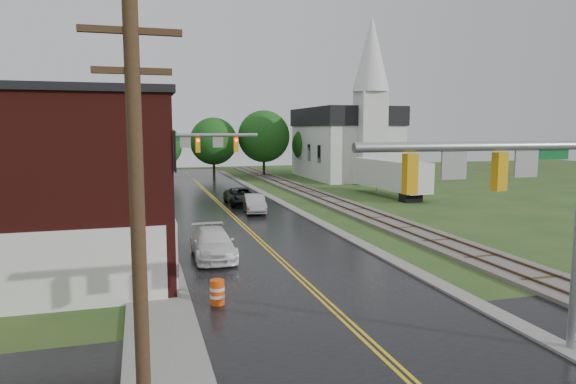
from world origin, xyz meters
name	(u,v)px	position (x,y,z in m)	size (l,w,h in m)	color
main_road	(230,213)	(0.00, 30.00, 0.00)	(10.00, 90.00, 0.02)	black
cross_road	(405,375)	(0.00, 2.00, 0.00)	(60.00, 9.00, 0.02)	black
curb_right	(279,202)	(5.40, 35.00, 0.00)	(0.80, 70.00, 0.12)	gray
sidewalk_left	(150,229)	(-6.20, 25.00, 0.00)	(2.40, 50.00, 0.12)	gray
brick_building	(3,187)	(-12.48, 15.00, 4.15)	(14.30, 10.30, 8.30)	#47120F
yellow_house	(72,182)	(-11.00, 26.00, 3.20)	(8.00, 7.00, 6.40)	tan
darkred_building	(99,183)	(-10.00, 35.00, 2.20)	(7.00, 6.00, 4.40)	#3F0F0C
church	(348,135)	(20.00, 53.74, 5.83)	(10.40, 18.40, 20.00)	silver
railroad	(326,199)	(10.00, 35.00, 0.11)	(3.20, 80.00, 0.30)	#59544C
traffic_signal_near	(521,190)	(3.47, 2.00, 4.97)	(7.34, 0.30, 7.20)	gray
traffic_signal_far	(187,153)	(-3.47, 27.00, 4.97)	(7.34, 0.43, 7.20)	gray
utility_pole_a	(138,234)	(-6.80, 0.00, 4.72)	(1.80, 0.28, 9.00)	#382616
utility_pole_b	(138,161)	(-6.80, 22.00, 4.72)	(1.80, 0.28, 9.00)	#382616
utility_pole_c	(138,148)	(-6.80, 44.00, 4.72)	(1.80, 0.28, 9.00)	#382616
tree_left_c	(56,153)	(-13.85, 39.90, 4.51)	(6.00, 6.00, 7.65)	black
tree_left_e	(118,147)	(-8.85, 45.90, 4.81)	(6.40, 6.40, 8.16)	black
suv_dark	(241,197)	(1.74, 34.21, 0.73)	(2.42, 5.25, 1.46)	black
sedan_silver	(255,204)	(1.96, 29.68, 0.73)	(1.54, 4.40, 1.45)	#9D9DA1
pickup_white	(213,244)	(-3.23, 16.27, 0.74)	(2.07, 5.10, 1.48)	white
semi_trailer	(390,175)	(16.98, 35.74, 2.15)	(3.15, 11.30, 3.59)	black
construction_barrel	(217,292)	(-4.06, 9.06, 0.48)	(0.54, 0.54, 0.97)	#EB470A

